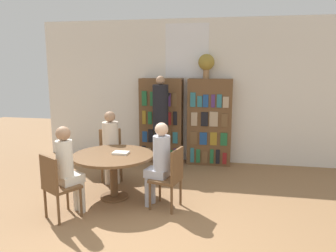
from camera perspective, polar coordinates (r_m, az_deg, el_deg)
The scene contains 14 objects.
ground_plane at distance 4.10m, azimuth -4.09°, elevation -19.71°, with size 16.00×16.00×0.00m, color olive.
wall_back at distance 7.01m, azimuth 3.27°, elevation 6.02°, with size 6.40×0.07×3.00m.
bookshelf_left at distance 6.99m, azimuth -1.16°, elevation 0.93°, with size 0.90×0.34×1.79m.
bookshelf_right at distance 6.85m, azimuth 7.23°, elevation 0.65°, with size 0.90×0.34×1.79m.
flower_vase at distance 6.75m, azimuth 6.70°, elevation 10.83°, with size 0.33×0.33×0.49m.
reading_table at distance 5.17m, azimuth -9.51°, elevation -6.06°, with size 1.25×1.25×0.71m.
chair_near_camera at distance 4.69m, azimuth -18.81°, elevation -9.46°, with size 0.55×0.55×0.90m.
chair_left_side at distance 6.12m, azimuth -9.95°, elevation -4.32°, with size 0.53×0.53×0.90m.
chair_far_side at distance 4.76m, azimuth 0.42°, elevation -8.57°, with size 0.48×0.48×0.90m.
seated_reader_left at distance 5.89m, azimuth -9.95°, elevation -2.68°, with size 0.39×0.42×1.26m.
seated_reader_right at distance 4.76m, azimuth -1.60°, elevation -5.86°, with size 0.39×0.31×1.27m.
seated_reader_back at distance 4.71m, azimuth -16.99°, elevation -6.61°, with size 0.36×0.39×1.27m.
librarian_standing at distance 6.44m, azimuth -1.29°, elevation 2.42°, with size 0.31×0.58×1.86m.
open_book_on_table at distance 5.15m, azimuth -8.22°, elevation -4.64°, with size 0.24×0.18×0.03m.
Camera 1 is at (0.95, -3.41, 2.08)m, focal length 35.00 mm.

